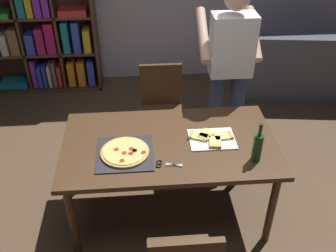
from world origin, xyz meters
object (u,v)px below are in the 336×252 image
at_px(chair_far_side, 162,104).
at_px(wine_bottle, 257,147).
at_px(bookshelf, 40,22).
at_px(person_serving_pizza, 229,68).
at_px(kitchen_scissors, 164,164).
at_px(pepperoni_pizza_on_tray, 125,153).
at_px(couch, 301,69).
at_px(dining_table, 170,150).

height_order(chair_far_side, wine_bottle, wine_bottle).
bearing_deg(bookshelf, chair_far_side, -45.14).
bearing_deg(person_serving_pizza, kitchen_scissors, -123.83).
height_order(bookshelf, pepperoni_pizza_on_tray, bookshelf).
xyz_separation_m(chair_far_side, kitchen_scissors, (-0.06, -1.22, 0.24)).
bearing_deg(couch, chair_far_side, -151.41).
xyz_separation_m(person_serving_pizza, pepperoni_pizza_on_tray, (-0.95, -0.85, -0.23)).
xyz_separation_m(chair_far_side, pepperoni_pizza_on_tray, (-0.34, -1.07, 0.25)).
relative_size(dining_table, bookshelf, 0.86).
bearing_deg(kitchen_scissors, wine_bottle, 0.29).
xyz_separation_m(dining_table, pepperoni_pizza_on_tray, (-0.34, -0.12, 0.09)).
distance_m(chair_far_side, person_serving_pizza, 0.81).
bearing_deg(person_serving_pizza, couch, 44.26).
relative_size(pepperoni_pizza_on_tray, wine_bottle, 1.33).
bearing_deg(couch, dining_table, -133.60).
relative_size(dining_table, wine_bottle, 5.28).
bearing_deg(kitchen_scissors, chair_far_side, 87.18).
distance_m(couch, bookshelf, 3.38).
xyz_separation_m(couch, kitchen_scissors, (-1.95, -2.25, 0.45)).
xyz_separation_m(couch, person_serving_pizza, (-1.28, -1.25, 0.70)).
relative_size(pepperoni_pizza_on_tray, kitchen_scissors, 2.13).
bearing_deg(kitchen_scissors, person_serving_pizza, 56.17).
height_order(person_serving_pizza, pepperoni_pizza_on_tray, person_serving_pizza).
bearing_deg(wine_bottle, kitchen_scissors, -179.71).
height_order(dining_table, wine_bottle, wine_bottle).
xyz_separation_m(chair_far_side, couch, (1.89, 1.03, -0.21)).
xyz_separation_m(person_serving_pizza, kitchen_scissors, (-0.67, -1.00, -0.24)).
bearing_deg(dining_table, couch, 46.40).
bearing_deg(person_serving_pizza, dining_table, -129.58).
distance_m(couch, person_serving_pizza, 1.92).
bearing_deg(kitchen_scissors, bookshelf, 117.16).
bearing_deg(wine_bottle, dining_table, 157.11).
distance_m(person_serving_pizza, pepperoni_pizza_on_tray, 1.30).
height_order(dining_table, person_serving_pizza, person_serving_pizza).
relative_size(chair_far_side, couch, 0.50).
distance_m(pepperoni_pizza_on_tray, wine_bottle, 0.97).
distance_m(wine_bottle, kitchen_scissors, 0.68).
distance_m(couch, pepperoni_pizza_on_tray, 3.11).
relative_size(person_serving_pizza, kitchen_scissors, 8.84).
relative_size(chair_far_side, pepperoni_pizza_on_tray, 2.13).
xyz_separation_m(bookshelf, wine_bottle, (2.02, -2.63, -0.02)).
bearing_deg(couch, bookshelf, 173.30).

